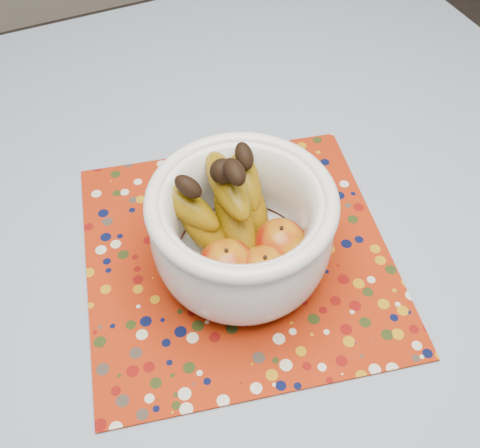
# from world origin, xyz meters

# --- Properties ---
(table) EXTENTS (1.20, 1.20, 0.75)m
(table) POSITION_xyz_m (0.00, 0.00, 0.67)
(table) COLOR olive
(table) RESTS_ON ground
(tablecloth) EXTENTS (1.32, 1.32, 0.01)m
(tablecloth) POSITION_xyz_m (0.00, 0.00, 0.76)
(tablecloth) COLOR slate
(tablecloth) RESTS_ON table
(placemat) EXTENTS (0.49, 0.49, 0.00)m
(placemat) POSITION_xyz_m (-0.02, -0.02, 0.76)
(placemat) COLOR #982108
(placemat) RESTS_ON tablecloth
(fruit_bowl) EXTENTS (0.24, 0.24, 0.18)m
(fruit_bowl) POSITION_xyz_m (-0.02, -0.04, 0.84)
(fruit_bowl) COLOR white
(fruit_bowl) RESTS_ON placemat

